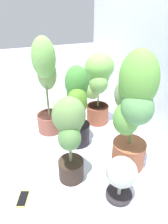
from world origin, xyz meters
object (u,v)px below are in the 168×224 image
at_px(cell_phone, 23,199).
at_px(potted_plant_back_left, 98,84).
at_px(potted_plant_back_right, 133,107).
at_px(potted_plant_front_right, 70,135).
at_px(floor_fan, 121,174).
at_px(potted_plant_center, 77,104).
at_px(potted_plant_front_left, 47,85).
at_px(nutrient_bottle, 74,106).

bearing_deg(cell_phone, potted_plant_back_left, 61.71).
relative_size(potted_plant_back_right, cell_phone, 5.78).
xyz_separation_m(potted_plant_back_right, potted_plant_front_right, (-0.01, -0.45, -0.13)).
bearing_deg(potted_plant_front_right, floor_fan, 43.76).
bearing_deg(potted_plant_back_left, potted_plant_center, -47.14).
xyz_separation_m(potted_plant_front_left, floor_fan, (0.94, 0.28, -0.27)).
bearing_deg(potted_plant_back_left, nutrient_bottle, -136.76).
bearing_deg(potted_plant_back_left, floor_fan, -12.83).
height_order(potted_plant_back_left, potted_plant_center, same).
distance_m(potted_plant_back_left, nutrient_bottle, 0.42).
relative_size(cell_phone, nutrient_bottle, 0.67).
bearing_deg(cell_phone, floor_fan, 3.41).
bearing_deg(floor_fan, cell_phone, 62.70).
height_order(potted_plant_back_right, cell_phone, potted_plant_back_right).
relative_size(potted_plant_back_left, potted_plant_front_left, 0.80).
distance_m(potted_plant_front_right, potted_plant_center, 0.42).
distance_m(potted_plant_front_right, cell_phone, 0.54).
relative_size(potted_plant_center, cell_phone, 4.56).
height_order(potted_plant_front_right, nutrient_bottle, potted_plant_front_right).
relative_size(potted_plant_front_right, floor_fan, 2.04).
relative_size(potted_plant_front_left, cell_phone, 5.69).
height_order(potted_plant_center, cell_phone, potted_plant_center).
height_order(potted_plant_back_right, nutrient_bottle, potted_plant_back_right).
xyz_separation_m(potted_plant_front_left, potted_plant_center, (0.30, 0.19, -0.08)).
relative_size(potted_plant_front_right, potted_plant_center, 0.91).
distance_m(potted_plant_front_right, nutrient_bottle, 0.94).
bearing_deg(potted_plant_front_left, nutrient_bottle, 120.57).
distance_m(cell_phone, floor_fan, 0.68).
height_order(potted_plant_back_left, potted_plant_front_right, potted_plant_back_left).
bearing_deg(floor_fan, nutrient_bottle, -11.91).
distance_m(potted_plant_back_left, floor_fan, 0.97).
distance_m(potted_plant_back_right, nutrient_bottle, 0.97).
xyz_separation_m(potted_plant_front_right, floor_fan, (0.27, 0.26, -0.18)).
bearing_deg(potted_plant_front_left, potted_plant_back_left, 87.70).
bearing_deg(potted_plant_front_left, floor_fan, 16.56).
relative_size(potted_plant_front_right, cell_phone, 4.17).
height_order(potted_plant_front_right, floor_fan, potted_plant_front_right).
xyz_separation_m(potted_plant_back_left, potted_plant_front_left, (-0.02, -0.49, 0.04)).
xyz_separation_m(potted_plant_back_left, floor_fan, (0.92, -0.21, -0.23)).
xyz_separation_m(potted_plant_back_right, potted_plant_front_left, (-0.68, -0.48, -0.05)).
xyz_separation_m(cell_phone, floor_fan, (0.18, 0.62, 0.20)).
bearing_deg(potted_plant_center, cell_phone, -48.94).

